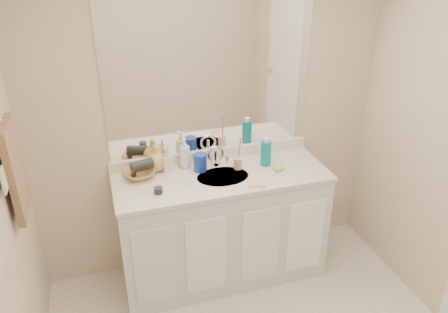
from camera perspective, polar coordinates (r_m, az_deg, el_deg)
name	(u,v)px	position (r m, az deg, el deg)	size (l,w,h in m)	color
wall_back	(211,119)	(3.18, -1.73, 4.93)	(2.60, 0.02, 2.40)	beige
vanity_cabinet	(222,228)	(3.33, -0.26, -9.29)	(1.50, 0.55, 0.85)	silver
countertop	(222,177)	(3.09, -0.27, -2.67)	(1.52, 0.57, 0.03)	silver
backsplash	(212,154)	(3.28, -1.60, 0.30)	(1.52, 0.03, 0.08)	white
sink_basin	(223,178)	(3.07, -0.17, -2.79)	(0.37, 0.37, 0.02)	beige
faucet	(216,158)	(3.19, -1.11, -0.22)	(0.02, 0.02, 0.11)	silver
mirror	(210,71)	(3.06, -1.79, 11.16)	(1.48, 0.01, 1.20)	white
blue_mug	(200,162)	(3.12, -3.12, -0.76)	(0.09, 0.09, 0.13)	#163398
tan_cup	(238,163)	(3.15, 1.83, -0.91)	(0.06, 0.06, 0.08)	#CFAD92
toothbrush	(239,150)	(3.10, 2.04, 0.90)	(0.01, 0.01, 0.20)	#F540AD
mouthwash_bottle	(266,153)	(3.19, 5.49, 0.44)	(0.08, 0.08, 0.19)	#0B798C
soap_dish	(278,171)	(3.14, 7.09, -1.94)	(0.11, 0.08, 0.01)	white
green_soap	(278,169)	(3.13, 7.10, -1.65)	(0.07, 0.05, 0.03)	#80DE36
orange_comb	(257,187)	(2.95, 4.36, -3.93)	(0.11, 0.02, 0.00)	orange
dark_jar	(158,190)	(2.89, -8.58, -4.38)	(0.06, 0.06, 0.04)	#26272B
soap_bottle_white	(185,153)	(3.15, -5.15, 0.47)	(0.09, 0.09, 0.22)	white
soap_bottle_cream	(166,159)	(3.13, -7.54, -0.38)	(0.08, 0.08, 0.17)	beige
soap_bottle_yellow	(155,158)	(3.14, -8.94, -0.20)	(0.15, 0.15, 0.19)	#D4A952
wicker_basket	(140,174)	(3.10, -10.94, -2.23)	(0.21, 0.21, 0.05)	#B38C48
hair_dryer	(142,165)	(3.07, -10.67, -1.13)	(0.08, 0.08, 0.15)	black
hand_towel	(15,170)	(2.63, -25.61, -1.59)	(0.04, 0.32, 0.55)	brown
switch_plate	(4,180)	(2.43, -26.83, -2.76)	(0.01, 0.09, 0.13)	silver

